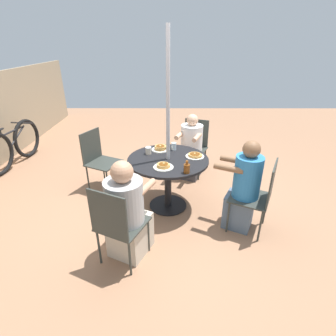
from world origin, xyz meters
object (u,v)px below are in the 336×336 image
pancake_plate_b (160,148)px  diner_west (127,214)px  syrup_bottle (187,168)px  bicycle (13,145)px  diner_north (243,189)px  patio_chair_north (259,194)px  patio_table (168,167)px  patio_chair_south (98,157)px  drinking_glass_a (174,146)px  pancake_plate_a (163,166)px  diner_east (191,150)px  patio_chair_west (117,223)px  patio_chair_east (194,144)px  coffee_cup (148,151)px  pancake_plate_c (195,156)px

pancake_plate_b → diner_west: bearing=165.4°
syrup_bottle → bicycle: 3.61m
diner_north → patio_chair_north: bearing=-90.0°
patio_table → patio_chair_south: size_ratio=1.15×
drinking_glass_a → bicycle: drinking_glass_a is taller
patio_chair_north → patio_chair_south: same height
pancake_plate_a → pancake_plate_b: size_ratio=1.00×
pancake_plate_b → syrup_bottle: size_ratio=1.61×
diner_east → patio_chair_west: (-2.02, 0.88, 0.04)m
patio_chair_north → diner_west: 1.54m
patio_chair_west → diner_west: (0.17, -0.08, -0.02)m
patio_chair_east → patio_table: bearing=90.0°
patio_chair_east → pancake_plate_b: 1.01m
patio_chair_east → coffee_cup: patio_chair_east is taller
syrup_bottle → coffee_cup: bearing=40.6°
patio_chair_south → drinking_glass_a: (-0.21, -1.16, 0.26)m
patio_table → diner_west: 1.02m
diner_north → pancake_plate_a: size_ratio=4.67×
patio_table → diner_east: diner_east is taller
drinking_glass_a → patio_chair_north: bearing=-130.7°
patio_chair_north → pancake_plate_a: (0.27, 1.13, 0.23)m
syrup_bottle → diner_east: bearing=-6.8°
diner_north → pancake_plate_b: diner_north is taller
coffee_cup → syrup_bottle: bearing=-139.4°
pancake_plate_b → patio_chair_south: bearing=77.1°
patio_chair_east → patio_chair_south: bearing=43.1°
diner_east → patio_chair_south: size_ratio=1.16×
patio_chair_north → drinking_glass_a: 1.33m
drinking_glass_a → bicycle: 3.19m
patio_table → patio_chair_south: patio_chair_south is taller
patio_chair_north → patio_chair_west: 1.67m
pancake_plate_b → drinking_glass_a: bearing=-87.2°
patio_chair_west → coffee_cup: size_ratio=9.62×
patio_chair_south → coffee_cup: bearing=91.9°
patio_chair_east → syrup_bottle: bearing=103.5°
diner_north → coffee_cup: bearing=88.9°
patio_chair_south → pancake_plate_a: 1.31m
patio_chair_west → syrup_bottle: size_ratio=6.05×
patio_chair_north → syrup_bottle: size_ratio=6.05×
patio_chair_north → patio_chair_south: (1.06, 2.14, 0.00)m
patio_chair_west → bicycle: patio_chair_west is taller
patio_chair_south → pancake_plate_a: patio_chair_south is taller
diner_east → pancake_plate_c: size_ratio=4.37×
diner_west → syrup_bottle: diner_west is taller
pancake_plate_a → patio_chair_east: bearing=-20.2°
diner_west → patio_chair_south: bearing=139.1°
pancake_plate_b → drinking_glass_a: (0.01, -0.19, 0.03)m
diner_north → diner_east: diner_north is taller
diner_north → pancake_plate_c: size_ratio=4.67×
patio_chair_east → patio_chair_south: size_ratio=1.00×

